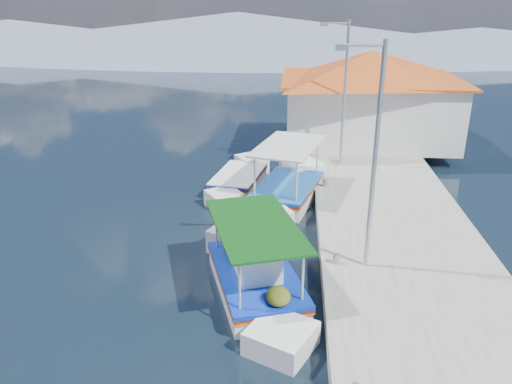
{
  "coord_description": "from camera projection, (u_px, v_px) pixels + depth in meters",
  "views": [
    {
      "loc": [
        2.54,
        -10.4,
        7.51
      ],
      "look_at": [
        1.32,
        5.18,
        1.3
      ],
      "focal_mm": 35.39,
      "sensor_mm": 36.0,
      "label": 1
    }
  ],
  "objects": [
    {
      "name": "quay",
      "position": [
        388.0,
        215.0,
        17.63
      ],
      "size": [
        5.0,
        44.0,
        0.5
      ],
      "primitive_type": "cube",
      "color": "#AFACA4",
      "rests_on": "ground"
    },
    {
      "name": "harbor_building",
      "position": [
        369.0,
        95.0,
        25.02
      ],
      "size": [
        10.49,
        10.49,
        4.4
      ],
      "color": "white",
      "rests_on": "quay"
    },
    {
      "name": "ground",
      "position": [
        187.0,
        315.0,
        12.59
      ],
      "size": [
        160.0,
        160.0,
        0.0
      ],
      "primitive_type": "plane",
      "color": "black",
      "rests_on": "ground"
    },
    {
      "name": "lamp_post_near",
      "position": [
        372.0,
        148.0,
        12.7
      ],
      "size": [
        1.21,
        0.14,
        6.0
      ],
      "color": "#A5A8AD",
      "rests_on": "quay"
    },
    {
      "name": "caique_green_canopy",
      "position": [
        287.0,
        191.0,
        19.38
      ],
      "size": [
        3.14,
        6.45,
        2.5
      ],
      "rotation": [
        0.0,
        0.0,
        0.27
      ],
      "color": "white",
      "rests_on": "ground"
    },
    {
      "name": "mountain_ridge",
      "position": [
        329.0,
        39.0,
        63.25
      ],
      "size": [
        171.4,
        96.0,
        5.5
      ],
      "color": "slate",
      "rests_on": "ground"
    },
    {
      "name": "lamp_post_far",
      "position": [
        343.0,
        86.0,
        21.03
      ],
      "size": [
        1.21,
        0.14,
        6.0
      ],
      "color": "#A5A8AD",
      "rests_on": "quay"
    },
    {
      "name": "bollards",
      "position": [
        330.0,
        211.0,
        16.94
      ],
      "size": [
        0.2,
        17.2,
        0.3
      ],
      "color": "#A5A8AD",
      "rests_on": "quay"
    },
    {
      "name": "main_caique",
      "position": [
        257.0,
        277.0,
        13.47
      ],
      "size": [
        3.35,
        6.45,
        2.24
      ],
      "rotation": [
        0.0,
        0.0,
        -0.32
      ],
      "color": "white",
      "rests_on": "ground"
    },
    {
      "name": "caique_blue_hull",
      "position": [
        239.0,
        181.0,
        20.7
      ],
      "size": [
        2.3,
        5.52,
        1.0
      ],
      "rotation": [
        0.0,
        0.0,
        0.18
      ],
      "color": "white",
      "rests_on": "ground"
    }
  ]
}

